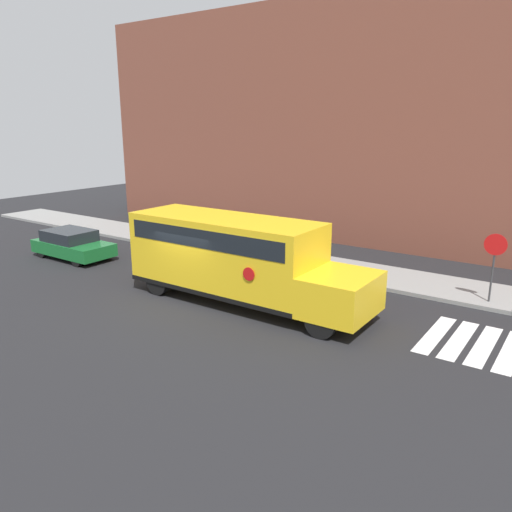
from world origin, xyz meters
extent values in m
plane|color=black|center=(0.00, 0.00, 0.00)|extent=(60.00, 60.00, 0.00)
cube|color=gray|center=(0.00, 6.50, 0.07)|extent=(44.00, 3.00, 0.15)
cube|color=brown|center=(0.00, 13.00, 6.22)|extent=(32.00, 4.00, 12.43)
cube|color=white|center=(8.19, 2.00, 0.00)|extent=(0.50, 3.20, 0.01)
cube|color=white|center=(8.89, 2.00, 0.00)|extent=(0.50, 3.20, 0.01)
cube|color=white|center=(9.59, 2.00, 0.00)|extent=(0.50, 3.20, 0.01)
cube|color=white|center=(10.29, 2.00, 0.00)|extent=(0.50, 3.20, 0.01)
cube|color=yellow|center=(0.94, 0.86, 1.74)|extent=(7.15, 2.50, 2.59)
cube|color=yellow|center=(5.52, 0.86, 1.09)|extent=(2.01, 2.50, 1.28)
cube|color=black|center=(0.94, 0.86, 0.53)|extent=(7.15, 2.54, 0.16)
cube|color=black|center=(0.94, 0.86, 2.49)|extent=(6.58, 2.53, 0.64)
cylinder|color=red|center=(2.91, -0.43, 1.61)|extent=(0.44, 0.02, 0.44)
cylinder|color=black|center=(5.42, 1.94, 0.50)|extent=(1.00, 0.30, 1.00)
cylinder|color=black|center=(5.42, -0.22, 0.50)|extent=(1.00, 0.30, 1.00)
cylinder|color=black|center=(-1.43, 1.94, 0.50)|extent=(1.00, 0.30, 1.00)
cylinder|color=black|center=(-1.43, -0.22, 0.50)|extent=(1.00, 0.30, 1.00)
cube|color=#196B2D|center=(-8.52, 1.19, 0.51)|extent=(4.09, 1.86, 0.59)
cube|color=#1E2328|center=(-8.77, 1.19, 1.08)|extent=(2.29, 1.72, 0.53)
cylinder|color=black|center=(-7.17, 2.00, 0.32)|extent=(0.64, 0.22, 0.64)
cylinder|color=black|center=(-7.17, 0.37, 0.32)|extent=(0.64, 0.22, 0.64)
cylinder|color=black|center=(-9.88, 2.00, 0.32)|extent=(0.64, 0.22, 0.64)
cylinder|color=black|center=(-9.88, 0.37, 0.32)|extent=(0.64, 0.22, 0.64)
cylinder|color=#38383A|center=(9.02, 5.63, 1.13)|extent=(0.07, 0.07, 2.27)
cylinder|color=red|center=(9.02, 5.58, 2.23)|extent=(0.75, 0.03, 0.75)
camera|label=1|loc=(11.75, -12.73, 6.28)|focal=35.00mm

